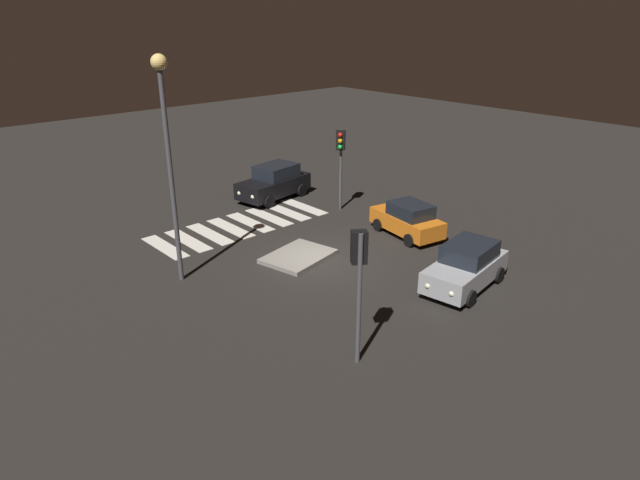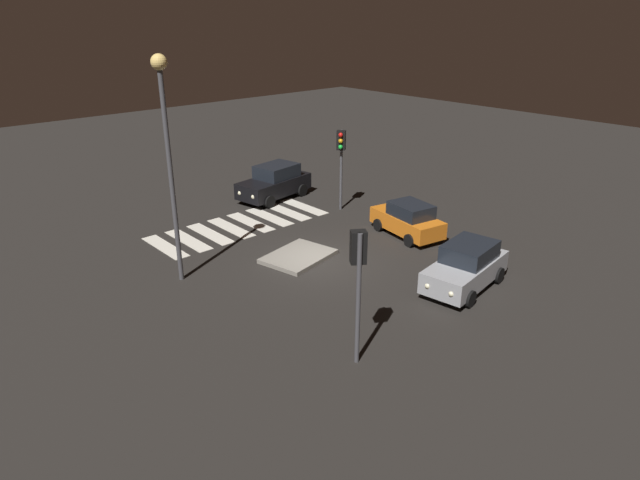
% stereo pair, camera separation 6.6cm
% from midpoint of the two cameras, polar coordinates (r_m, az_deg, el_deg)
% --- Properties ---
extents(ground_plane, '(80.00, 80.00, 0.00)m').
position_cam_midpoint_polar(ground_plane, '(23.16, -0.08, -2.29)').
color(ground_plane, black).
extents(traffic_island, '(3.21, 2.66, 0.18)m').
position_cam_midpoint_polar(traffic_island, '(23.50, -2.30, -1.68)').
color(traffic_island, gray).
rests_on(traffic_island, ground).
extents(car_black, '(4.48, 2.52, 1.87)m').
position_cam_midpoint_polar(car_black, '(30.87, -4.77, 5.89)').
color(car_black, black).
rests_on(car_black, ground).
extents(car_silver, '(4.14, 2.30, 1.73)m').
position_cam_midpoint_polar(car_silver, '(21.49, 14.62, -2.63)').
color(car_silver, '#9EA0A5').
rests_on(car_silver, ground).
extents(car_orange, '(2.22, 3.85, 1.60)m').
position_cam_midpoint_polar(car_orange, '(25.92, 8.87, 2.10)').
color(car_orange, orange).
rests_on(car_orange, ground).
extents(traffic_light_south, '(0.53, 0.54, 4.17)m').
position_cam_midpoint_polar(traffic_light_south, '(28.31, 2.06, 9.13)').
color(traffic_light_south, '#47474C').
rests_on(traffic_light_south, ground).
extents(traffic_light_north, '(0.54, 0.53, 4.12)m').
position_cam_midpoint_polar(traffic_light_north, '(15.62, 3.88, -2.51)').
color(traffic_light_north, '#47474C').
rests_on(traffic_light_north, ground).
extents(street_lamp, '(0.56, 0.56, 8.37)m').
position_cam_midpoint_polar(street_lamp, '(20.59, -15.50, 10.29)').
color(street_lamp, '#47474C').
rests_on(street_lamp, ground).
extents(crosswalk_near, '(8.75, 3.20, 0.02)m').
position_cam_midpoint_polar(crosswalk_near, '(27.37, -8.20, 1.52)').
color(crosswalk_near, silver).
rests_on(crosswalk_near, ground).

